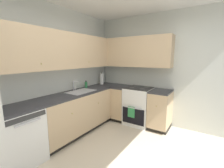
# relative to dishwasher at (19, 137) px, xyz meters

# --- Properties ---
(wall_back) EXTENTS (3.98, 0.05, 2.69)m
(wall_back) POSITION_rel_dishwasher_xyz_m (0.75, 0.33, 0.91)
(wall_back) COLOR silver
(wall_back) RESTS_ON ground_plane
(wall_right) EXTENTS (0.05, 3.60, 2.69)m
(wall_right) POSITION_rel_dishwasher_xyz_m (2.71, -1.45, 0.91)
(wall_right) COLOR silver
(wall_right) RESTS_ON ground_plane
(dishwasher) EXTENTS (0.60, 0.63, 0.88)m
(dishwasher) POSITION_rel_dishwasher_xyz_m (0.00, 0.00, 0.00)
(dishwasher) COLOR white
(dishwasher) RESTS_ON ground_plane
(lower_cabinets_back) EXTENTS (1.78, 0.62, 0.88)m
(lower_cabinets_back) POSITION_rel_dishwasher_xyz_m (1.20, 0.00, 0.00)
(lower_cabinets_back) COLOR tan
(lower_cabinets_back) RESTS_ON ground_plane
(countertop_back) EXTENTS (2.99, 0.60, 0.03)m
(countertop_back) POSITION_rel_dishwasher_xyz_m (1.19, 0.00, 0.45)
(countertop_back) COLOR #2D2D33
(countertop_back) RESTS_ON lower_cabinets_back
(lower_cabinets_right) EXTENTS (0.62, 1.40, 0.88)m
(lower_cabinets_right) POSITION_rel_dishwasher_xyz_m (2.39, -1.04, 0.00)
(lower_cabinets_right) COLOR tan
(lower_cabinets_right) RESTS_ON ground_plane
(countertop_right) EXTENTS (0.60, 1.40, 0.03)m
(countertop_right) POSITION_rel_dishwasher_xyz_m (2.39, -1.04, 0.45)
(countertop_right) COLOR #2D2D33
(countertop_right) RESTS_ON lower_cabinets_right
(oven_range) EXTENTS (0.68, 0.62, 1.06)m
(oven_range) POSITION_rel_dishwasher_xyz_m (2.41, -0.95, 0.02)
(oven_range) COLOR white
(oven_range) RESTS_ON ground_plane
(upper_cabinets_back) EXTENTS (2.67, 0.34, 0.73)m
(upper_cabinets_back) POSITION_rel_dishwasher_xyz_m (1.03, 0.14, 1.35)
(upper_cabinets_back) COLOR tan
(upper_cabinets_right) EXTENTS (0.32, 1.95, 0.73)m
(upper_cabinets_right) POSITION_rel_dishwasher_xyz_m (2.53, -0.67, 1.35)
(upper_cabinets_right) COLOR tan
(sink) EXTENTS (0.62, 0.40, 0.10)m
(sink) POSITION_rel_dishwasher_xyz_m (1.34, -0.03, 0.43)
(sink) COLOR #B7B7BC
(sink) RESTS_ON countertop_back
(faucet) EXTENTS (0.07, 0.16, 0.22)m
(faucet) POSITION_rel_dishwasher_xyz_m (1.34, 0.18, 0.60)
(faucet) COLOR silver
(faucet) RESTS_ON countertop_back
(soap_bottle) EXTENTS (0.07, 0.07, 0.18)m
(soap_bottle) POSITION_rel_dishwasher_xyz_m (1.73, 0.18, 0.55)
(soap_bottle) COLOR #338C4C
(soap_bottle) RESTS_ON countertop_back
(paper_towel_roll) EXTENTS (0.11, 0.11, 0.36)m
(paper_towel_roll) POSITION_rel_dishwasher_xyz_m (2.34, 0.16, 0.62)
(paper_towel_roll) COLOR white
(paper_towel_roll) RESTS_ON countertop_back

